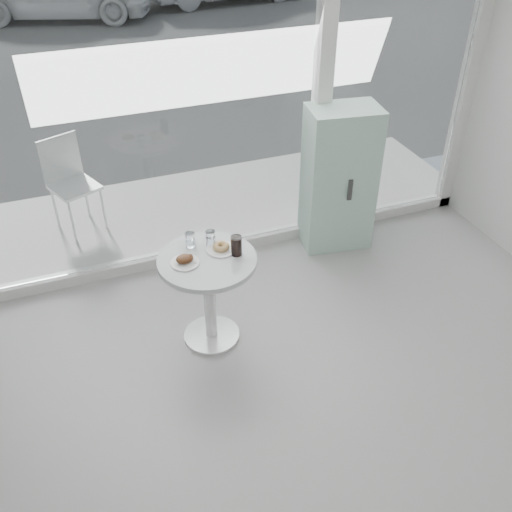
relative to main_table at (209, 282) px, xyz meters
name	(u,v)px	position (x,y,z in m)	size (l,w,h in m)	color
storefront	(231,71)	(0.57, 1.10, 1.16)	(5.00, 0.14, 3.00)	silver
main_table	(209,282)	(0.00, 0.00, 0.00)	(0.72, 0.72, 0.77)	white
patio_deck	(204,207)	(0.50, 1.90, -0.53)	(5.60, 1.60, 0.05)	beige
mint_cabinet	(339,179)	(1.52, 0.88, 0.13)	(0.68, 0.51, 1.36)	#8EB5A4
patio_chair	(70,178)	(-0.79, 1.98, 0.02)	(0.52, 0.52, 0.92)	white
plate_fritter	(185,260)	(-0.16, 0.00, 0.25)	(0.21, 0.21, 0.07)	white
plate_donut	(221,248)	(0.13, 0.06, 0.24)	(0.21, 0.21, 0.05)	white
water_tumbler_a	(190,241)	(-0.07, 0.19, 0.27)	(0.07, 0.07, 0.12)	white
water_tumbler_b	(211,239)	(0.08, 0.16, 0.27)	(0.07, 0.07, 0.12)	white
cola_glass	(236,246)	(0.21, -0.03, 0.29)	(0.08, 0.08, 0.15)	white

